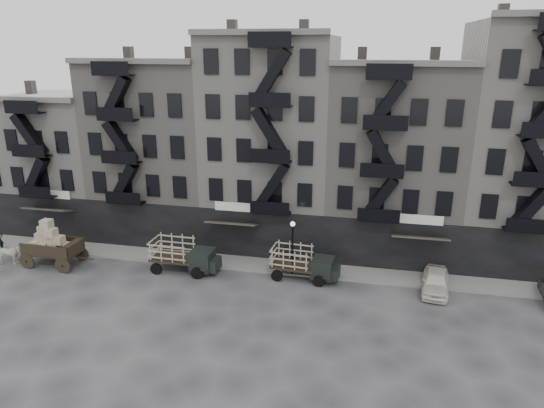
% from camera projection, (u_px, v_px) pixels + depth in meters
% --- Properties ---
extents(ground, '(140.00, 140.00, 0.00)m').
position_uv_depth(ground, '(244.00, 288.00, 34.28)').
color(ground, '#38383A').
rests_on(ground, ground).
extents(sidewalk, '(55.00, 2.50, 0.15)m').
position_uv_depth(sidewalk, '(257.00, 264.00, 37.73)').
color(sidewalk, slate).
rests_on(sidewalk, ground).
extents(building_west, '(10.00, 11.35, 13.20)m').
position_uv_depth(building_west, '(64.00, 160.00, 45.44)').
color(building_west, '#A09C93').
rests_on(building_west, ground).
extents(building_midwest, '(10.00, 11.35, 16.20)m').
position_uv_depth(building_midwest, '(163.00, 149.00, 43.00)').
color(building_midwest, gray).
rests_on(building_midwest, ground).
extents(building_center, '(10.00, 11.35, 18.20)m').
position_uv_depth(building_center, '(273.00, 143.00, 40.72)').
color(building_center, '#A09C93').
rests_on(building_center, ground).
extents(building_mideast, '(10.00, 11.35, 16.20)m').
position_uv_depth(building_mideast, '(394.00, 160.00, 39.07)').
color(building_mideast, gray).
rests_on(building_mideast, ground).
extents(building_east, '(10.00, 11.35, 19.20)m').
position_uv_depth(building_east, '(531.00, 147.00, 36.63)').
color(building_east, '#A09C93').
rests_on(building_east, ground).
extents(lamp_post, '(0.36, 0.36, 4.28)m').
position_uv_depth(lamp_post, '(292.00, 241.00, 35.22)').
color(lamp_post, black).
rests_on(lamp_post, ground).
extents(horse, '(2.23, 1.61, 1.72)m').
position_uv_depth(horse, '(7.00, 255.00, 37.58)').
color(horse, silver).
rests_on(horse, ground).
extents(wagon, '(4.52, 2.56, 3.75)m').
position_uv_depth(wagon, '(50.00, 239.00, 37.22)').
color(wagon, black).
rests_on(wagon, ground).
extents(stake_truck_west, '(5.21, 2.25, 2.59)m').
position_uv_depth(stake_truck_west, '(183.00, 253.00, 36.34)').
color(stake_truck_west, black).
rests_on(stake_truck_west, ground).
extents(stake_truck_east, '(5.04, 2.35, 2.46)m').
position_uv_depth(stake_truck_east, '(303.00, 261.00, 35.20)').
color(stake_truck_east, black).
rests_on(stake_truck_east, ground).
extents(car_east, '(2.32, 4.61, 1.51)m').
position_uv_depth(car_east, '(436.00, 281.00, 33.60)').
color(car_east, silver).
rests_on(car_east, ground).
extents(pedestrian_mid, '(0.95, 0.89, 1.57)m').
position_uv_depth(pedestrian_mid, '(196.00, 264.00, 36.21)').
color(pedestrian_mid, black).
rests_on(pedestrian_mid, ground).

